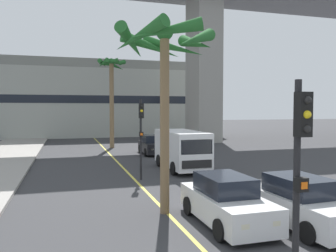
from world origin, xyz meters
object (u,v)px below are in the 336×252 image
object	(u,v)px
traffic_light_median_near	(300,166)
car_queue_third	(153,145)
palm_tree_near_median	(111,79)
car_queue_front	(226,202)
traffic_light_median_far	(141,128)
car_queue_second	(301,203)
palm_tree_mid_median	(165,55)
delivery_van	(181,149)

from	to	relation	value
traffic_light_median_near	car_queue_third	bearing A→B (deg)	82.57
palm_tree_near_median	traffic_light_median_near	bearing A→B (deg)	-90.66
car_queue_front	traffic_light_median_far	xyz separation A→B (m)	(-1.17, 7.54, 1.99)
traffic_light_median_near	palm_tree_near_median	world-z (taller)	palm_tree_near_median
traffic_light_median_near	traffic_light_median_far	world-z (taller)	same
car_queue_second	palm_tree_mid_median	distance (m)	6.65
delivery_van	palm_tree_near_median	xyz separation A→B (m)	(-2.53, 13.21, 5.28)
delivery_van	car_queue_front	bearing A→B (deg)	-100.41
delivery_van	traffic_light_median_near	bearing A→B (deg)	-100.89
traffic_light_median_far	car_queue_second	bearing A→B (deg)	-68.18
car_queue_front	car_queue_second	distance (m)	2.34
car_queue_third	traffic_light_median_far	xyz separation A→B (m)	(-3.07, -10.01, 1.99)
car_queue_front	car_queue_third	distance (m)	17.65
car_queue_front	palm_tree_mid_median	xyz separation A→B (m)	(-1.56, 1.71, 4.86)
car_queue_second	traffic_light_median_far	bearing A→B (deg)	111.82
car_queue_front	car_queue_third	bearing A→B (deg)	83.84
delivery_van	palm_tree_mid_median	xyz separation A→B (m)	(-3.38, -8.18, 4.30)
car_queue_second	car_queue_third	size ratio (longest dim) A/B	1.00
car_queue_front	delivery_van	xyz separation A→B (m)	(1.81, 9.88, 0.57)
car_queue_third	car_queue_front	bearing A→B (deg)	-96.16
car_queue_third	palm_tree_near_median	bearing A→B (deg)	115.25
traffic_light_median_far	palm_tree_near_median	xyz separation A→B (m)	(0.46, 15.55, 3.86)
delivery_van	traffic_light_median_far	xyz separation A→B (m)	(-2.99, -2.34, 1.43)
delivery_van	traffic_light_median_near	xyz separation A→B (m)	(-2.86, -14.85, 1.43)
car_queue_front	palm_tree_near_median	xyz separation A→B (m)	(-0.72, 23.10, 5.85)
traffic_light_median_far	palm_tree_mid_median	size ratio (longest dim) A/B	0.63
car_queue_second	car_queue_front	bearing A→B (deg)	158.87
traffic_light_median_far	palm_tree_near_median	distance (m)	16.03
traffic_light_median_near	delivery_van	bearing A→B (deg)	79.11
car_queue_third	traffic_light_median_near	size ratio (longest dim) A/B	0.99
traffic_light_median_far	car_queue_front	bearing A→B (deg)	-81.15
traffic_light_median_near	traffic_light_median_far	size ratio (longest dim) A/B	1.00
car_queue_front	car_queue_second	bearing A→B (deg)	-21.13
traffic_light_median_far	palm_tree_mid_median	bearing A→B (deg)	-93.79
car_queue_third	traffic_light_median_near	bearing A→B (deg)	-97.43
delivery_van	palm_tree_near_median	size ratio (longest dim) A/B	0.62
delivery_van	traffic_light_median_far	bearing A→B (deg)	-141.96
car_queue_second	traffic_light_median_far	size ratio (longest dim) A/B	0.99
delivery_van	palm_tree_mid_median	bearing A→B (deg)	-112.44
palm_tree_near_median	palm_tree_mid_median	size ratio (longest dim) A/B	1.27
car_queue_front	palm_tree_mid_median	world-z (taller)	palm_tree_mid_median
car_queue_front	traffic_light_median_near	distance (m)	5.46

